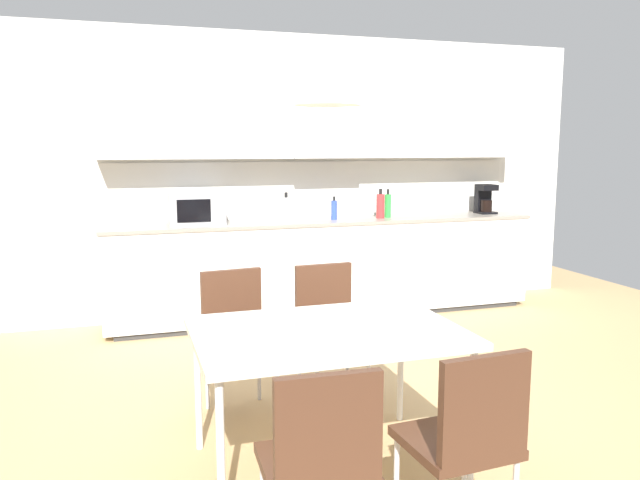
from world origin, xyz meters
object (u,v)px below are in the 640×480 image
at_px(chair_far_right, 329,319).
at_px(coffee_maker, 485,199).
at_px(bottle_red, 380,206).
at_px(chair_far_left, 237,327).
at_px(bottle_blue, 334,210).
at_px(chair_near_left, 321,454).
at_px(chair_near_right, 468,431).
at_px(pendant_lamp, 327,81).
at_px(bottle_green, 388,205).
at_px(microwave, 196,209).
at_px(bottle_white, 286,209).
at_px(dining_table, 327,338).

bearing_deg(chair_far_right, coffee_maker, 39.59).
relative_size(bottle_red, chair_far_left, 0.33).
relative_size(bottle_blue, chair_near_left, 0.25).
distance_m(chair_near_right, pendant_lamp, 1.66).
bearing_deg(bottle_blue, coffee_maker, 2.19).
bearing_deg(bottle_green, chair_far_right, -123.22).
relative_size(coffee_maker, pendant_lamp, 0.94).
distance_m(microwave, chair_near_left, 3.64).
height_order(coffee_maker, pendant_lamp, pendant_lamp).
xyz_separation_m(chair_near_left, chair_far_right, (0.59, 1.68, 0.00)).
xyz_separation_m(coffee_maker, chair_far_left, (-2.95, -1.95, -0.55)).
relative_size(microwave, pendant_lamp, 1.50).
height_order(bottle_green, chair_near_right, bottle_green).
bearing_deg(bottle_blue, bottle_green, 1.36).
relative_size(chair_near_left, pendant_lamp, 2.72).
relative_size(microwave, chair_near_right, 0.55).
xyz_separation_m(coffee_maker, bottle_white, (-2.13, -0.01, -0.04)).
bearing_deg(chair_far_right, pendant_lamp, -109.18).
relative_size(coffee_maker, chair_far_left, 0.34).
distance_m(bottle_green, pendant_lamp, 3.26).
bearing_deg(chair_far_right, microwave, 107.36).
height_order(bottle_red, pendant_lamp, pendant_lamp).
xyz_separation_m(bottle_green, chair_far_right, (-1.24, -1.90, -0.52)).
xyz_separation_m(microwave, dining_table, (0.31, -2.76, -0.39)).
distance_m(chair_far_right, pendant_lamp, 1.65).
distance_m(bottle_green, chair_near_right, 3.82).
bearing_deg(pendant_lamp, coffee_maker, 46.46).
distance_m(dining_table, chair_far_right, 0.90).
distance_m(bottle_red, bottle_green, 0.10).
distance_m(microwave, chair_far_left, 2.00).
height_order(microwave, chair_near_right, microwave).
bearing_deg(chair_far_left, coffee_maker, 33.44).
xyz_separation_m(microwave, pendant_lamp, (0.31, -2.76, 0.85)).
distance_m(microwave, dining_table, 2.81).
height_order(microwave, coffee_maker, coffee_maker).
height_order(bottle_green, bottle_white, bottle_green).
height_order(coffee_maker, bottle_blue, coffee_maker).
bearing_deg(chair_far_left, chair_near_right, -70.16).
bearing_deg(microwave, bottle_white, 1.13).
height_order(chair_near_left, chair_near_right, same).
height_order(chair_near_right, pendant_lamp, pendant_lamp).
xyz_separation_m(bottle_green, chair_near_right, (-1.24, -3.57, -0.52)).
xyz_separation_m(bottle_white, chair_far_left, (-0.82, -1.94, -0.52)).
bearing_deg(coffee_maker, bottle_green, -177.40).
xyz_separation_m(coffee_maker, dining_table, (-2.65, -2.79, -0.40)).
relative_size(coffee_maker, bottle_green, 1.08).
bearing_deg(bottle_green, bottle_red, -160.66).
bearing_deg(chair_far_left, dining_table, -70.05).
bearing_deg(chair_near_right, bottle_white, 86.51).
xyz_separation_m(bottle_white, bottle_blue, (0.46, -0.05, -0.02)).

